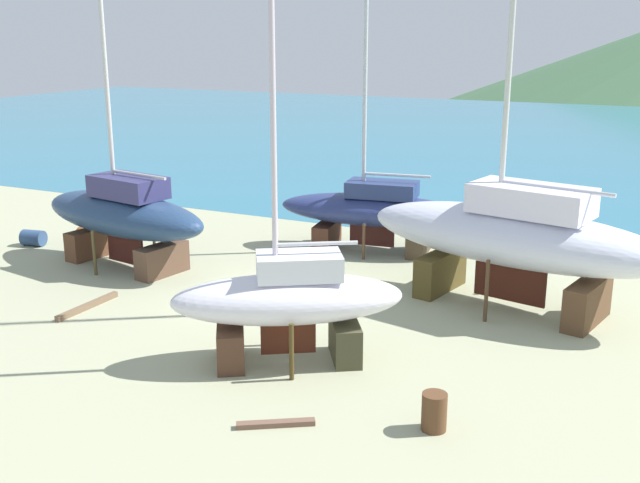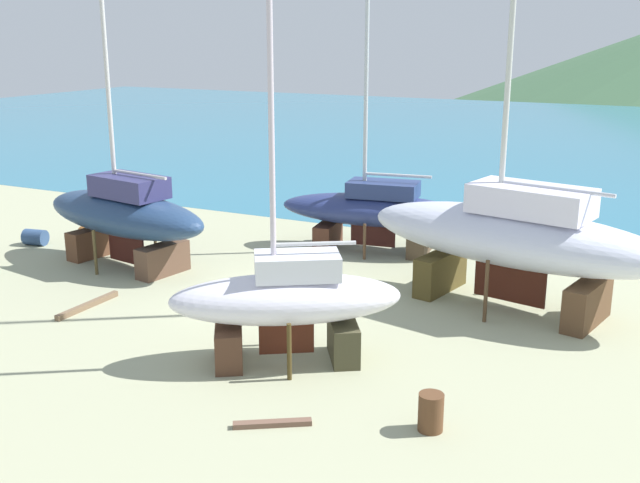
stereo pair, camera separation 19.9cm
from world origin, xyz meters
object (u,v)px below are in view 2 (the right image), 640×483
object	(u,v)px
sailboat_large_starboard	(287,300)
barrel_rust_near	(89,233)
sailboat_far_slipway	(374,210)
sailboat_mid_port	(125,214)
barrel_tipped_right	(35,237)
barrel_ochre	(431,412)
sailboat_small_center	(514,236)

from	to	relation	value
sailboat_large_starboard	barrel_rust_near	distance (m)	15.24
sailboat_far_slipway	sailboat_large_starboard	xyz separation A→B (m)	(2.02, -10.90, 0.06)
sailboat_mid_port	sailboat_large_starboard	xyz separation A→B (m)	(9.54, -4.90, -0.24)
sailboat_large_starboard	barrel_tipped_right	distance (m)	15.85
sailboat_large_starboard	barrel_ochre	xyz separation A→B (m)	(4.58, -1.81, -1.30)
sailboat_large_starboard	barrel_rust_near	xyz separation A→B (m)	(-13.44, 7.03, -1.46)
sailboat_small_center	sailboat_far_slipway	xyz separation A→B (m)	(-6.40, 4.10, -0.67)
sailboat_mid_port	sailboat_small_center	size ratio (longest dim) A/B	0.70
sailboat_large_starboard	barrel_tipped_right	world-z (taller)	sailboat_large_starboard
sailboat_far_slipway	barrel_rust_near	xyz separation A→B (m)	(-11.42, -3.87, -1.40)
barrel_ochre	barrel_tipped_right	size ratio (longest dim) A/B	0.96
sailboat_mid_port	sailboat_far_slipway	distance (m)	9.62
sailboat_large_starboard	barrel_rust_near	bearing A→B (deg)	-59.97
barrel_ochre	barrel_tipped_right	world-z (taller)	barrel_ochre
sailboat_large_starboard	sailboat_small_center	bearing A→B (deg)	-155.17
barrel_ochre	sailboat_far_slipway	bearing A→B (deg)	117.47
sailboat_far_slipway	barrel_rust_near	bearing A→B (deg)	10.13
sailboat_small_center	sailboat_far_slipway	bearing A→B (deg)	-21.04
sailboat_large_starboard	barrel_ochre	bearing A→B (deg)	126.11
barrel_ochre	barrel_rust_near	xyz separation A→B (m)	(-18.03, 8.83, -0.16)
sailboat_far_slipway	barrel_rust_near	world-z (taller)	sailboat_far_slipway
sailboat_large_starboard	barrel_tipped_right	xyz separation A→B (m)	(-14.83, 5.42, -1.40)
sailboat_mid_port	barrel_ochre	distance (m)	15.71
sailboat_small_center	barrel_ochre	xyz separation A→B (m)	(0.20, -8.60, -1.91)
barrel_rust_near	sailboat_mid_port	bearing A→B (deg)	-28.60
sailboat_small_center	sailboat_large_starboard	world-z (taller)	sailboat_small_center
sailboat_small_center	barrel_ochre	world-z (taller)	sailboat_small_center
sailboat_large_starboard	barrel_ochre	world-z (taller)	sailboat_large_starboard
sailboat_far_slipway	barrel_ochre	xyz separation A→B (m)	(6.61, -12.70, -1.24)
sailboat_mid_port	sailboat_small_center	bearing A→B (deg)	-162.70
sailboat_far_slipway	sailboat_small_center	bearing A→B (deg)	138.74
sailboat_small_center	barrel_ochre	size ratio (longest dim) A/B	18.71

